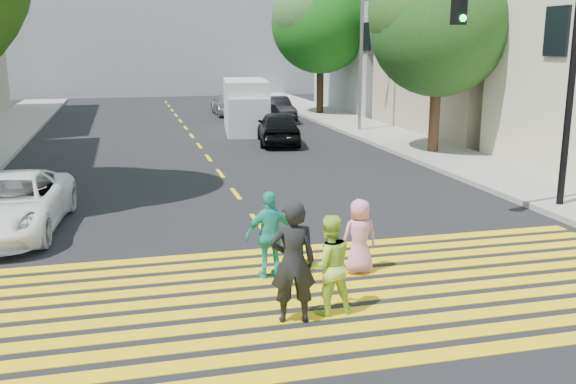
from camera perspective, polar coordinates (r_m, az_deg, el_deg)
name	(u,v)px	position (r m, az deg, el deg)	size (l,w,h in m)	color
ground	(337,327)	(9.82, 4.40, -11.87)	(120.00, 120.00, 0.00)	black
sidewalk_right	(419,147)	(26.37, 11.60, 3.93)	(3.00, 60.00, 0.15)	gray
crosswalk	(313,295)	(10.93, 2.25, -9.13)	(13.40, 5.30, 0.01)	yellow
lane_line	(188,132)	(31.33, -8.84, 5.33)	(0.12, 34.40, 0.01)	yellow
building_right_tan	(514,25)	(32.76, 19.48, 13.85)	(10.00, 10.00, 10.00)	tan
building_right_grey	(413,30)	(42.40, 11.07, 13.99)	(10.00, 10.00, 10.00)	gray
backdrop_block	(156,21)	(56.53, -11.67, 14.69)	(30.00, 8.00, 12.00)	gray
tree_right_near	(441,19)	(24.82, 13.45, 14.73)	(6.13, 5.76, 7.40)	#43341D
tree_right_far	(322,18)	(38.17, 3.01, 15.19)	(7.17, 7.03, 8.24)	black
pedestrian_man	(293,262)	(9.64, 0.44, -6.26)	(0.69, 0.45, 1.89)	black
pedestrian_woman	(329,265)	(9.99, 3.64, -6.48)	(0.77, 0.60, 1.59)	#BEE846
pedestrian_child	(359,236)	(11.81, 6.37, -3.95)	(0.68, 0.44, 1.39)	pink
pedestrian_extra	(270,235)	(11.46, -1.57, -3.86)	(0.94, 0.39, 1.60)	teal
white_sedan	(10,204)	(15.52, -23.48, -1.00)	(2.17, 4.71, 1.31)	white
dark_car_near	(279,127)	(27.04, -0.85, 5.78)	(1.67, 4.16, 1.42)	black
silver_car	(229,104)	(38.33, -5.26, 7.76)	(1.78, 4.37, 1.27)	gray
dark_car_parked	(276,109)	(35.04, -1.10, 7.37)	(1.41, 4.04, 1.33)	black
white_van	(246,108)	(30.88, -3.75, 7.50)	(2.55, 5.39, 2.45)	silver
traffic_signal	(542,60)	(16.48, 21.65, 10.84)	(3.89, 1.13, 5.80)	black
street_lamp	(358,25)	(30.57, 6.24, 14.51)	(1.94, 0.54, 8.62)	gray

